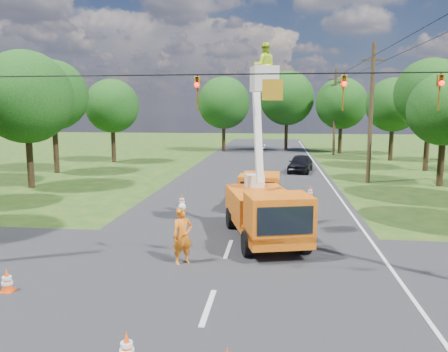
# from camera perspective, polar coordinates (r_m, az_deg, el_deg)

# --- Properties ---
(ground) EXTENTS (140.00, 140.00, 0.00)m
(ground) POSITION_cam_1_polar(r_m,az_deg,el_deg) (31.38, 3.57, -1.09)
(ground) COLOR #1D4414
(ground) RESTS_ON ground
(road_main) EXTENTS (12.00, 100.00, 0.06)m
(road_main) POSITION_cam_1_polar(r_m,az_deg,el_deg) (31.38, 3.57, -1.09)
(road_main) COLOR black
(road_main) RESTS_ON ground
(road_cross) EXTENTS (56.00, 10.00, 0.07)m
(road_cross) POSITION_cam_1_polar(r_m,az_deg,el_deg) (14.03, -0.79, -13.46)
(road_cross) COLOR black
(road_cross) RESTS_ON ground
(edge_line) EXTENTS (0.12, 90.00, 0.02)m
(edge_line) POSITION_cam_1_polar(r_m,az_deg,el_deg) (31.57, 13.78, -1.27)
(edge_line) COLOR silver
(edge_line) RESTS_ON ground
(bucket_truck) EXTENTS (3.75, 6.50, 7.88)m
(bucket_truck) POSITION_cam_1_polar(r_m,az_deg,el_deg) (17.62, 5.42, -3.22)
(bucket_truck) COLOR orange
(bucket_truck) RESTS_ON ground
(second_truck) EXTENTS (2.21, 5.41, 2.01)m
(second_truck) POSITION_cam_1_polar(r_m,az_deg,el_deg) (23.92, 4.71, -1.61)
(second_truck) COLOR orange
(second_truck) RESTS_ON ground
(ground_worker) EXTENTS (0.87, 0.81, 2.01)m
(ground_worker) POSITION_cam_1_polar(r_m,az_deg,el_deg) (15.15, -5.44, -7.80)
(ground_worker) COLOR orange
(ground_worker) RESTS_ON ground
(distant_car) EXTENTS (2.60, 4.69, 1.51)m
(distant_car) POSITION_cam_1_polar(r_m,az_deg,el_deg) (37.97, 9.95, 1.63)
(distant_car) COLOR black
(distant_car) RESTS_ON ground
(traffic_cone_0) EXTENTS (0.38, 0.38, 0.71)m
(traffic_cone_0) POSITION_cam_1_polar(r_m,az_deg,el_deg) (9.99, -12.58, -21.05)
(traffic_cone_0) COLOR #FF4B0D
(traffic_cone_0) RESTS_ON ground
(traffic_cone_2) EXTENTS (0.38, 0.38, 0.71)m
(traffic_cone_2) POSITION_cam_1_polar(r_m,az_deg,el_deg) (19.35, 6.74, -6.17)
(traffic_cone_2) COLOR #FF4B0D
(traffic_cone_2) RESTS_ON ground
(traffic_cone_3) EXTENTS (0.38, 0.38, 0.71)m
(traffic_cone_3) POSITION_cam_1_polar(r_m,az_deg,el_deg) (21.94, 7.45, -4.42)
(traffic_cone_3) COLOR #FF4B0D
(traffic_cone_3) RESTS_ON ground
(traffic_cone_4) EXTENTS (0.38, 0.38, 0.71)m
(traffic_cone_4) POSITION_cam_1_polar(r_m,az_deg,el_deg) (14.50, -26.48, -12.14)
(traffic_cone_4) COLOR #FF4B0D
(traffic_cone_4) RESTS_ON ground
(traffic_cone_7) EXTENTS (0.38, 0.38, 0.71)m
(traffic_cone_7) POSITION_cam_1_polar(r_m,az_deg,el_deg) (27.13, 11.20, -2.00)
(traffic_cone_7) COLOR #FF4B0D
(traffic_cone_7) RESTS_ON ground
(traffic_cone_8) EXTENTS (0.38, 0.38, 0.71)m
(traffic_cone_8) POSITION_cam_1_polar(r_m,az_deg,el_deg) (24.09, -5.53, -3.21)
(traffic_cone_8) COLOR #FF4B0D
(traffic_cone_8) RESTS_ON ground
(pole_right_mid) EXTENTS (1.80, 0.30, 10.00)m
(pole_right_mid) POSITION_cam_1_polar(r_m,az_deg,el_deg) (33.58, 18.65, 7.87)
(pole_right_mid) COLOR #4C3823
(pole_right_mid) RESTS_ON ground
(pole_right_far) EXTENTS (1.80, 0.30, 10.00)m
(pole_right_far) POSITION_cam_1_polar(r_m,az_deg,el_deg) (53.32, 14.28, 8.15)
(pole_right_far) COLOR #4C3823
(pole_right_far) RESTS_ON ground
(signal_span) EXTENTS (18.00, 0.29, 1.07)m
(signal_span) POSITION_cam_1_polar(r_m,az_deg,el_deg) (12.90, 9.19, 11.20)
(signal_span) COLOR black
(signal_span) RESTS_ON ground
(tree_left_d) EXTENTS (6.20, 6.20, 9.24)m
(tree_left_d) POSITION_cam_1_polar(r_m,az_deg,el_deg) (32.53, -24.46, 9.34)
(tree_left_d) COLOR #382616
(tree_left_d) RESTS_ON ground
(tree_left_e) EXTENTS (5.80, 5.80, 9.41)m
(tree_left_e) POSITION_cam_1_polar(r_m,az_deg,el_deg) (39.52, -21.46, 9.78)
(tree_left_e) COLOR #382616
(tree_left_e) RESTS_ON ground
(tree_left_f) EXTENTS (5.40, 5.40, 8.40)m
(tree_left_f) POSITION_cam_1_polar(r_m,az_deg,el_deg) (45.97, -14.42, 8.84)
(tree_left_f) COLOR #382616
(tree_left_f) RESTS_ON ground
(tree_right_c) EXTENTS (5.00, 5.00, 7.83)m
(tree_right_c) POSITION_cam_1_polar(r_m,az_deg,el_deg) (33.89, 26.88, 7.75)
(tree_right_c) COLOR #382616
(tree_right_c) RESTS_ON ground
(tree_right_d) EXTENTS (6.00, 6.00, 9.70)m
(tree_right_d) POSITION_cam_1_polar(r_m,az_deg,el_deg) (42.00, 25.35, 9.70)
(tree_right_d) COLOR #382616
(tree_right_d) RESTS_ON ground
(tree_right_e) EXTENTS (5.60, 5.60, 8.63)m
(tree_right_e) POSITION_cam_1_polar(r_m,az_deg,el_deg) (49.39, 21.23, 8.64)
(tree_right_e) COLOR #382616
(tree_right_e) RESTS_ON ground
(tree_far_a) EXTENTS (6.60, 6.60, 9.50)m
(tree_far_a) POSITION_cam_1_polar(r_m,az_deg,el_deg) (56.30, -0.03, 9.52)
(tree_far_a) COLOR #382616
(tree_far_a) RESTS_ON ground
(tree_far_b) EXTENTS (7.00, 7.00, 10.32)m
(tree_far_b) POSITION_cam_1_polar(r_m,az_deg,el_deg) (57.92, 8.21, 10.02)
(tree_far_b) COLOR #382616
(tree_far_b) RESTS_ON ground
(tree_far_c) EXTENTS (6.20, 6.20, 9.18)m
(tree_far_c) POSITION_cam_1_polar(r_m,az_deg,el_deg) (55.44, 15.09, 9.12)
(tree_far_c) COLOR #382616
(tree_far_c) RESTS_ON ground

